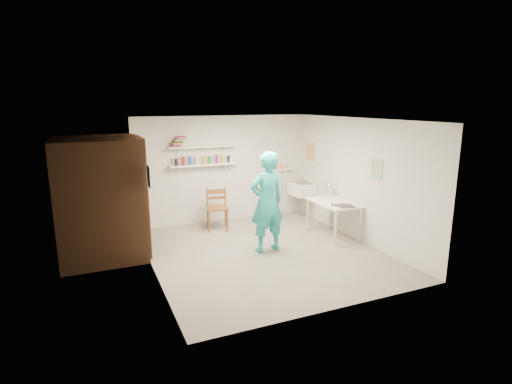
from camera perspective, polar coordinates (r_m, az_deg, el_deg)
name	(u,v)px	position (r m, az deg, el deg)	size (l,w,h in m)	color
floor	(265,253)	(7.40, 1.25, -8.66)	(4.00, 4.50, 0.02)	slate
ceiling	(265,119)	(6.90, 1.35, 10.40)	(4.00, 4.50, 0.02)	silver
wall_back	(223,169)	(9.12, -4.68, 3.28)	(4.00, 0.02, 2.40)	silver
wall_front	(340,223)	(5.16, 11.92, -4.35)	(4.00, 0.02, 2.40)	silver
wall_left	(149,199)	(6.49, -15.03, -0.98)	(0.02, 4.50, 2.40)	silver
wall_right	(358,180)	(8.09, 14.34, 1.72)	(0.02, 4.50, 2.40)	silver
doorway_recess	(142,197)	(7.55, -16.02, -0.70)	(0.02, 0.90, 2.00)	black
corridor_box	(100,198)	(7.49, -21.42, -0.81)	(1.40, 1.50, 2.10)	brown
door_lintel	(139,139)	(7.39, -16.36, 7.25)	(0.06, 1.05, 0.10)	brown
door_jamb_near	(147,203)	(7.07, -15.30, -1.55)	(0.06, 0.10, 2.00)	brown
door_jamb_far	(139,191)	(8.04, -16.36, 0.07)	(0.06, 0.10, 2.00)	brown
shelf_lower	(204,165)	(8.82, -7.50, 3.89)	(1.50, 0.22, 0.03)	white
shelf_upper	(203,146)	(8.77, -7.57, 6.47)	(1.50, 0.22, 0.03)	white
ledge_shelf	(278,169)	(9.57, 3.19, 3.26)	(0.70, 0.14, 0.03)	white
poster_left	(149,177)	(6.47, -15.08, 2.14)	(0.01, 0.28, 0.36)	#334C7F
poster_right_a	(310,152)	(9.49, 7.69, 5.72)	(0.01, 0.34, 0.42)	#995933
poster_right_b	(377,169)	(7.61, 16.86, 3.18)	(0.01, 0.30, 0.38)	#3F724C
belfast_sink	(302,189)	(9.43, 6.61, 0.46)	(0.48, 0.60, 0.30)	white
man	(267,202)	(7.21, 1.58, -1.45)	(0.67, 0.44, 1.85)	teal
wall_clock	(263,183)	(7.34, 1.03, 1.28)	(0.33, 0.33, 0.04)	beige
wooden_chair	(217,208)	(8.56, -5.56, -2.29)	(0.45, 0.43, 0.96)	brown
work_table	(333,219)	(8.26, 10.94, -3.85)	(0.66, 1.10, 0.73)	white
desk_lamp	(329,186)	(8.57, 10.46, 0.81)	(0.14, 0.14, 0.14)	silver
spray_cans	(203,160)	(8.81, -7.52, 4.53)	(1.31, 0.06, 0.17)	black
book_stack	(179,142)	(8.63, -11.01, 7.09)	(0.32, 0.14, 0.22)	red
ledge_pots	(278,167)	(9.56, 3.19, 3.62)	(0.48, 0.07, 0.09)	silver
papers	(334,201)	(8.17, 11.05, -1.34)	(0.30, 0.22, 0.02)	silver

